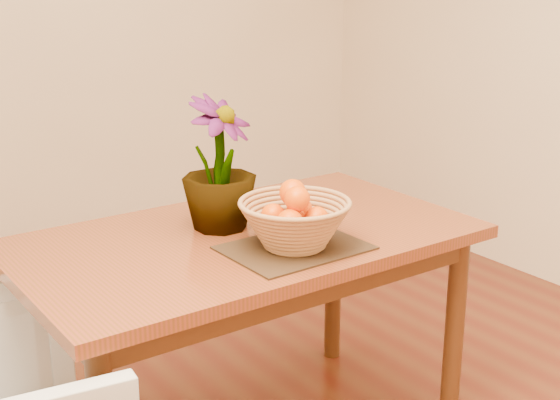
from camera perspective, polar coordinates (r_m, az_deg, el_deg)
wall_back at (r=4.05m, az=-18.27°, el=13.41°), size 4.00×0.02×2.70m
table at (r=2.43m, az=-2.56°, el=-4.42°), size 1.40×0.80×0.75m
placemat at (r=2.27m, az=1.07°, el=-3.52°), size 0.40×0.30×0.01m
wicker_basket at (r=2.25m, az=1.08°, el=-1.87°), size 0.33×0.33×0.13m
orange_pile at (r=2.24m, az=1.09°, el=-0.74°), size 0.17×0.17×0.14m
potted_plant at (r=2.40m, az=-4.48°, el=2.65°), size 0.32×0.32×0.41m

